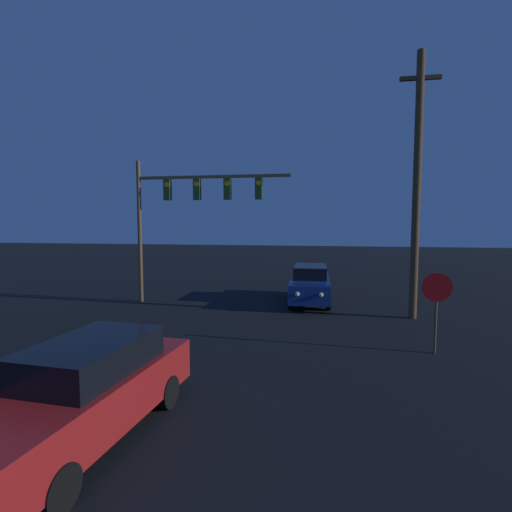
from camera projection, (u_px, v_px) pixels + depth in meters
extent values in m
cube|color=#B21E1E|center=(83.00, 400.00, 6.35)|extent=(1.98, 4.71, 0.78)
cube|color=black|center=(91.00, 356.00, 6.51)|extent=(1.56, 2.43, 0.52)
cylinder|color=black|center=(60.00, 489.00, 4.82)|extent=(0.23, 0.63, 0.62)
cylinder|color=black|center=(168.00, 392.00, 7.57)|extent=(0.23, 0.63, 0.62)
cylinder|color=black|center=(99.00, 384.00, 7.94)|extent=(0.23, 0.63, 0.62)
cube|color=navy|center=(310.00, 287.00, 17.45)|extent=(1.74, 4.63, 0.78)
cube|color=black|center=(310.00, 271.00, 17.62)|extent=(1.44, 2.36, 0.52)
cylinder|color=black|center=(328.00, 302.00, 15.96)|extent=(0.19, 0.62, 0.62)
cylinder|color=black|center=(291.00, 301.00, 16.19)|extent=(0.19, 0.62, 0.62)
cylinder|color=black|center=(327.00, 290.00, 18.77)|extent=(0.19, 0.62, 0.62)
cylinder|color=black|center=(295.00, 290.00, 19.00)|extent=(0.19, 0.62, 0.62)
sphere|color=#F9EFC6|center=(321.00, 295.00, 15.09)|extent=(0.18, 0.18, 0.18)
sphere|color=#F9EFC6|center=(297.00, 294.00, 15.22)|extent=(0.18, 0.18, 0.18)
cylinder|color=brown|center=(140.00, 232.00, 17.48)|extent=(0.18, 0.18, 6.15)
cube|color=brown|center=(212.00, 177.00, 16.71)|extent=(6.62, 0.12, 0.12)
cube|color=#1E471E|center=(168.00, 190.00, 17.09)|extent=(0.28, 0.28, 0.90)
cylinder|color=orange|center=(166.00, 185.00, 16.93)|extent=(0.20, 0.02, 0.20)
cube|color=#1E471E|center=(197.00, 189.00, 16.87)|extent=(0.28, 0.28, 0.90)
cylinder|color=orange|center=(196.00, 184.00, 16.70)|extent=(0.20, 0.02, 0.20)
cube|color=#1E471E|center=(228.00, 189.00, 16.64)|extent=(0.28, 0.28, 0.90)
cylinder|color=orange|center=(227.00, 184.00, 16.47)|extent=(0.20, 0.02, 0.20)
cube|color=#1E471E|center=(259.00, 188.00, 16.41)|extent=(0.28, 0.28, 0.90)
cylinder|color=orange|center=(258.00, 183.00, 16.25)|extent=(0.20, 0.02, 0.20)
cylinder|color=brown|center=(436.00, 313.00, 10.65)|extent=(0.07, 0.07, 2.19)
cylinder|color=red|center=(437.00, 287.00, 10.57)|extent=(0.78, 0.03, 0.78)
cylinder|color=brown|center=(417.00, 188.00, 14.24)|extent=(0.28, 0.28, 9.49)
cube|color=brown|center=(420.00, 78.00, 13.92)|extent=(1.38, 0.14, 0.14)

